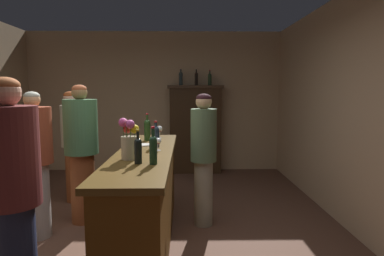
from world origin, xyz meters
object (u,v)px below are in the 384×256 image
cheese_plate (144,145)px  display_bottle_left (181,78)px  patron_in_grey (82,149)px  patron_by_cabinet (11,194)px  display_bottle_midleft (196,78)px  flower_arrangement (129,140)px  display_cabinet (195,127)px  bar_counter (146,199)px  wine_bottle_rose (153,148)px  wine_glass_front (159,129)px  wine_glass_mid (158,142)px  display_bottle_center (210,79)px  patron_tall (72,140)px  patron_in_navy (35,160)px  bartender (204,153)px  wine_bottle_riesling (147,129)px  wine_bottle_chardonnay (138,149)px  wine_bottle_merlot (156,135)px

cheese_plate → display_bottle_left: size_ratio=0.59×
patron_in_grey → patron_by_cabinet: bearing=-59.7°
display_bottle_midleft → patron_by_cabinet: (-1.36, -4.26, -0.92)m
flower_arrangement → display_cabinet: bearing=78.8°
bar_counter → cheese_plate: 0.63m
patron_by_cabinet → wine_bottle_rose: bearing=-11.4°
wine_glass_front → cheese_plate: 0.60m
wine_glass_mid → flower_arrangement: bearing=-117.3°
display_bottle_center → wine_glass_front: bearing=-110.3°
wine_bottle_rose → cheese_plate: (-0.20, 0.96, -0.13)m
display_cabinet → flower_arrangement: 3.57m
wine_glass_front → display_bottle_center: size_ratio=0.55×
display_cabinet → patron_tall: bearing=-136.7°
patron_in_navy → bartender: size_ratio=1.02×
display_bottle_center → wine_bottle_riesling: bearing=-111.7°
wine_bottle_riesling → patron_in_grey: size_ratio=0.20×
wine_glass_front → display_bottle_midleft: display_bottle_midleft is taller
cheese_plate → display_bottle_left: bearing=82.1°
wine_glass_mid → bartender: bearing=43.9°
patron_in_grey → flower_arrangement: bearing=-26.5°
wine_glass_mid → patron_by_cabinet: bearing=-126.0°
wine_bottle_chardonnay → patron_in_navy: size_ratio=0.18×
display_bottle_center → patron_by_cabinet: 4.65m
flower_arrangement → patron_by_cabinet: size_ratio=0.22×
wine_glass_front → cheese_plate: wine_glass_front is taller
wine_bottle_riesling → display_cabinet: bearing=74.3°
wine_bottle_rose → display_bottle_midleft: display_bottle_midleft is taller
bartender → wine_bottle_chardonnay: bearing=63.0°
display_bottle_midleft → patron_tall: 2.67m
bar_counter → patron_by_cabinet: 1.43m
bar_counter → patron_tall: bearing=130.6°
wine_bottle_riesling → patron_in_grey: (-0.78, -0.11, -0.23)m
bar_counter → patron_by_cabinet: size_ratio=1.50×
patron_by_cabinet → bartender: size_ratio=1.08×
wine_bottle_riesling → cheese_plate: bearing=-89.9°
display_cabinet → wine_glass_front: (-0.53, -2.16, 0.22)m
wine_bottle_merlot → display_bottle_left: size_ratio=0.94×
display_bottle_center → patron_in_grey: bearing=-124.8°
wine_bottle_rose → flower_arrangement: (-0.24, 0.21, 0.04)m
wine_bottle_riesling → wine_glass_mid: (0.19, -0.71, -0.05)m
display_bottle_left → wine_glass_mid: bearing=-93.6°
patron_tall → bartender: patron_tall is taller
patron_by_cabinet → patron_tall: size_ratio=1.06×
wine_bottle_chardonnay → bartender: bartender is taller
wine_bottle_riesling → flower_arrangement: bearing=-91.5°
patron_by_cabinet → wine_bottle_riesling: bearing=26.6°
flower_arrangement → bartender: (0.71, 0.90, -0.30)m
display_bottle_midleft → patron_by_cabinet: size_ratio=0.18×
display_bottle_midleft → patron_tall: bearing=-137.0°
wine_bottle_riesling → cheese_plate: wine_bottle_riesling is taller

